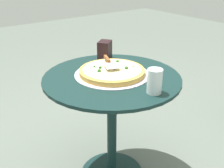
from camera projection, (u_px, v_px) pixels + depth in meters
patio_table at (112, 105)px, 1.68m from camera, size 0.80×0.80×0.73m
pizza_on_tray at (112, 72)px, 1.62m from camera, size 0.44×0.44×0.05m
pizza_server at (109, 62)px, 1.65m from camera, size 0.21×0.12×0.02m
drinking_cup at (155, 81)px, 1.38m from camera, size 0.08×0.08×0.13m
napkin_dispenser at (105, 50)px, 1.85m from camera, size 0.12×0.13×0.12m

